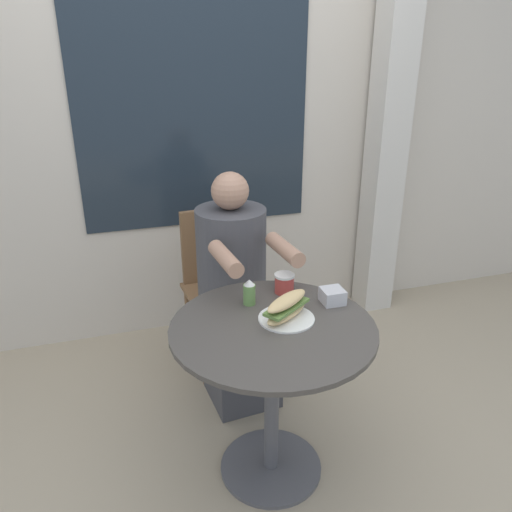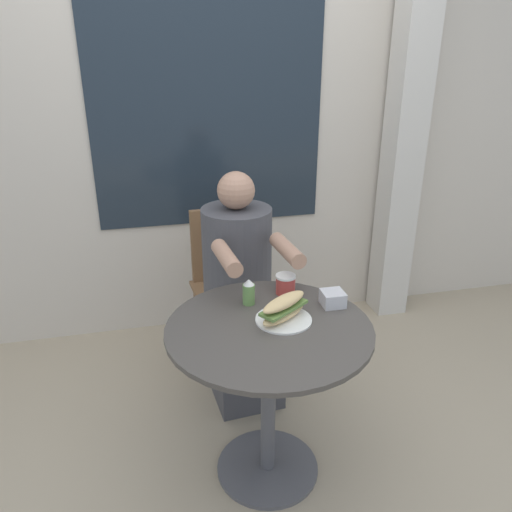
# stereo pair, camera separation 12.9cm
# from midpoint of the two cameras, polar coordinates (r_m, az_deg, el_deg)

# --- Properties ---
(ground_plane) EXTENTS (8.00, 8.00, 0.00)m
(ground_plane) POSITION_cam_midpoint_polar(r_m,az_deg,el_deg) (2.35, 3.03, -23.09)
(ground_plane) COLOR tan
(storefront_wall) EXTENTS (8.00, 0.09, 2.80)m
(storefront_wall) POSITION_cam_midpoint_polar(r_m,az_deg,el_deg) (2.97, -4.06, 17.33)
(storefront_wall) COLOR beige
(storefront_wall) RESTS_ON ground_plane
(lattice_pillar) EXTENTS (0.20, 0.20, 2.40)m
(lattice_pillar) POSITION_cam_midpoint_polar(r_m,az_deg,el_deg) (3.25, 17.81, 13.25)
(lattice_pillar) COLOR beige
(lattice_pillar) RESTS_ON ground_plane
(cafe_table) EXTENTS (0.79, 0.79, 0.71)m
(cafe_table) POSITION_cam_midpoint_polar(r_m,az_deg,el_deg) (2.00, 3.35, -12.58)
(cafe_table) COLOR #47423D
(cafe_table) RESTS_ON ground_plane
(diner_chair) EXTENTS (0.41, 0.41, 0.87)m
(diner_chair) POSITION_cam_midpoint_polar(r_m,az_deg,el_deg) (2.78, -2.10, -1.86)
(diner_chair) COLOR brown
(diner_chair) RESTS_ON ground_plane
(seated_diner) EXTENTS (0.37, 0.62, 1.16)m
(seated_diner) POSITION_cam_midpoint_polar(r_m,az_deg,el_deg) (2.49, -0.28, -5.44)
(seated_diner) COLOR #424247
(seated_diner) RESTS_ON ground_plane
(sandwich_on_plate) EXTENTS (0.23, 0.22, 0.10)m
(sandwich_on_plate) POSITION_cam_midpoint_polar(r_m,az_deg,el_deg) (1.92, 5.13, -6.24)
(sandwich_on_plate) COLOR white
(sandwich_on_plate) RESTS_ON cafe_table
(drink_cup) EXTENTS (0.09, 0.09, 0.08)m
(drink_cup) POSITION_cam_midpoint_polar(r_m,az_deg,el_deg) (2.13, 5.14, -3.24)
(drink_cup) COLOR #B73D38
(drink_cup) RESTS_ON cafe_table
(napkin_box) EXTENTS (0.09, 0.09, 0.06)m
(napkin_box) POSITION_cam_midpoint_polar(r_m,az_deg,el_deg) (2.06, 10.55, -4.82)
(napkin_box) COLOR silver
(napkin_box) RESTS_ON cafe_table
(condiment_bottle) EXTENTS (0.05, 0.05, 0.11)m
(condiment_bottle) POSITION_cam_midpoint_polar(r_m,az_deg,el_deg) (2.03, 0.99, -4.16)
(condiment_bottle) COLOR #66934C
(condiment_bottle) RESTS_ON cafe_table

